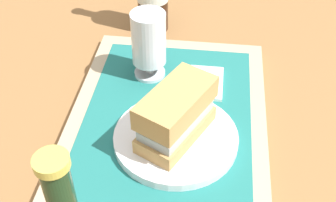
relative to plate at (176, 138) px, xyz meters
name	(u,v)px	position (x,y,z in m)	size (l,w,h in m)	color
ground_plane	(168,123)	(0.06, 0.02, -0.03)	(3.00, 3.00, 0.00)	olive
tray	(168,119)	(0.06, 0.02, -0.02)	(0.44, 0.32, 0.02)	tan
placemat	(168,114)	(0.06, 0.02, -0.01)	(0.38, 0.27, 0.00)	#1E6B66
plate	(176,138)	(0.00, 0.00, 0.00)	(0.19, 0.19, 0.01)	white
sandwich	(177,113)	(0.00, 0.00, 0.05)	(0.14, 0.12, 0.08)	tan
beer_glass	(149,42)	(0.16, 0.07, 0.06)	(0.06, 0.06, 0.12)	silver
napkin_folded	(203,82)	(0.14, -0.03, 0.00)	(0.09, 0.07, 0.01)	white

